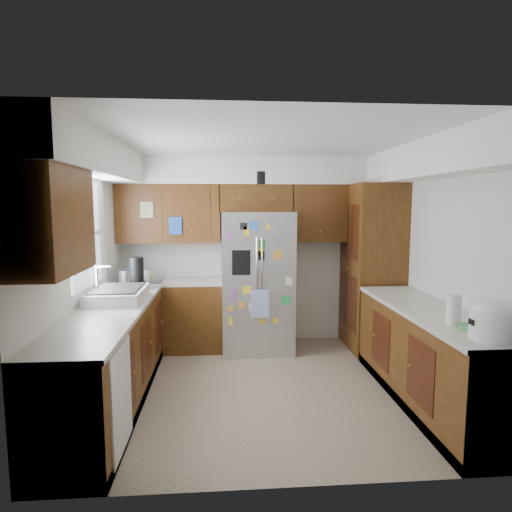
# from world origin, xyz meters

# --- Properties ---
(floor) EXTENTS (3.60, 3.60, 0.00)m
(floor) POSITION_xyz_m (0.00, 0.00, 0.00)
(floor) COLOR gray
(floor) RESTS_ON ground
(room_shell) EXTENTS (3.64, 3.24, 2.52)m
(room_shell) POSITION_xyz_m (-0.11, 0.36, 1.82)
(room_shell) COLOR beige
(room_shell) RESTS_ON ground
(left_counter_run) EXTENTS (1.36, 3.20, 0.92)m
(left_counter_run) POSITION_xyz_m (-1.36, 0.03, 0.43)
(left_counter_run) COLOR #3E250B
(left_counter_run) RESTS_ON ground
(right_counter_run) EXTENTS (0.63, 2.25, 0.92)m
(right_counter_run) POSITION_xyz_m (1.50, -0.47, 0.42)
(right_counter_run) COLOR #3E250B
(right_counter_run) RESTS_ON ground
(pantry) EXTENTS (0.60, 0.90, 2.15)m
(pantry) POSITION_xyz_m (1.50, 1.15, 1.07)
(pantry) COLOR #3E250B
(pantry) RESTS_ON ground
(fridge) EXTENTS (0.90, 0.79, 1.80)m
(fridge) POSITION_xyz_m (-0.00, 1.20, 0.90)
(fridge) COLOR #ADADB2
(fridge) RESTS_ON ground
(bridge_cabinet) EXTENTS (0.96, 0.34, 0.35)m
(bridge_cabinet) POSITION_xyz_m (0.00, 1.43, 1.98)
(bridge_cabinet) COLOR #3E250B
(bridge_cabinet) RESTS_ON fridge
(fridge_top_items) EXTENTS (0.48, 0.36, 0.31)m
(fridge_top_items) POSITION_xyz_m (-0.06, 1.39, 2.29)
(fridge_top_items) COLOR blue
(fridge_top_items) RESTS_ON bridge_cabinet
(sink_assembly) EXTENTS (0.52, 0.70, 0.37)m
(sink_assembly) POSITION_xyz_m (-1.50, 0.10, 0.99)
(sink_assembly) COLOR silver
(sink_assembly) RESTS_ON left_counter_run
(left_counter_clutter) EXTENTS (0.34, 0.80, 0.38)m
(left_counter_clutter) POSITION_xyz_m (-1.46, 0.83, 1.05)
(left_counter_clutter) COLOR black
(left_counter_clutter) RESTS_ON left_counter_run
(rice_cooker) EXTENTS (0.33, 0.32, 0.29)m
(rice_cooker) POSITION_xyz_m (1.50, -1.38, 1.07)
(rice_cooker) COLOR white
(rice_cooker) RESTS_ON right_counter_run
(paper_towel) EXTENTS (0.11, 0.11, 0.25)m
(paper_towel) POSITION_xyz_m (1.42, -1.00, 1.04)
(paper_towel) COLOR white
(paper_towel) RESTS_ON right_counter_run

